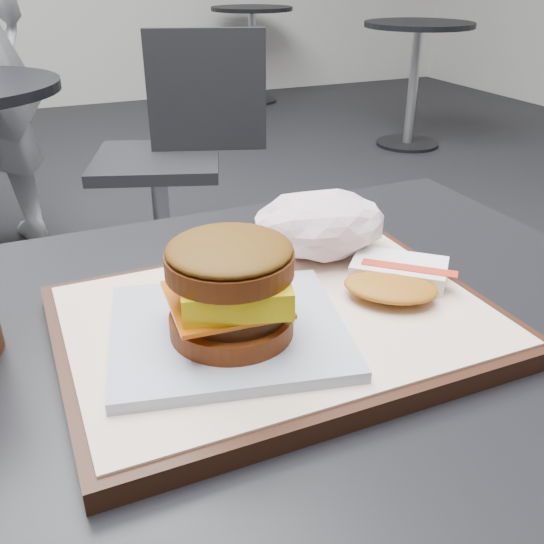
{
  "coord_description": "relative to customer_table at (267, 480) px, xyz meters",
  "views": [
    {
      "loc": [
        -0.18,
        -0.43,
        1.07
      ],
      "look_at": [
        0.0,
        -0.01,
        0.83
      ],
      "focal_mm": 40.0,
      "sensor_mm": 36.0,
      "label": 1
    }
  ],
  "objects": [
    {
      "name": "serving_tray",
      "position": [
        0.01,
        -0.01,
        0.2
      ],
      "size": [
        0.38,
        0.28,
        0.02
      ],
      "color": "black",
      "rests_on": "customer_table"
    },
    {
      "name": "bg_table_far",
      "position": [
        1.8,
        4.5,
        -0.02
      ],
      "size": [
        0.66,
        0.66,
        0.75
      ],
      "color": "black",
      "rests_on": "ground"
    },
    {
      "name": "customer_table",
      "position": [
        0.0,
        0.0,
        0.0
      ],
      "size": [
        0.8,
        0.6,
        0.77
      ],
      "color": "#A5A5AA",
      "rests_on": "ground"
    },
    {
      "name": "bg_table_near",
      "position": [
        2.2,
        2.8,
        -0.02
      ],
      "size": [
        0.66,
        0.66,
        0.75
      ],
      "color": "black",
      "rests_on": "ground"
    },
    {
      "name": "neighbor_chair",
      "position": [
        0.33,
        1.58,
        -0.07
      ],
      "size": [
        0.65,
        0.53,
        0.88
      ],
      "color": "#A5A4AA",
      "rests_on": "ground"
    },
    {
      "name": "crumpled_wrapper",
      "position": [
        0.1,
        0.09,
        0.24
      ],
      "size": [
        0.14,
        0.11,
        0.06
      ],
      "primitive_type": null,
      "color": "white",
      "rests_on": "serving_tray"
    },
    {
      "name": "breakfast_sandwich",
      "position": [
        -0.04,
        -0.03,
        0.24
      ],
      "size": [
        0.22,
        0.21,
        0.09
      ],
      "color": "silver",
      "rests_on": "serving_tray"
    },
    {
      "name": "hash_brown",
      "position": [
        0.13,
        -0.01,
        0.22
      ],
      "size": [
        0.13,
        0.13,
        0.02
      ],
      "color": "white",
      "rests_on": "serving_tray"
    }
  ]
}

